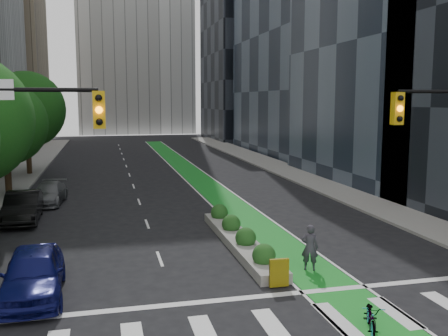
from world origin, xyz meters
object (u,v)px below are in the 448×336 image
bicycle (371,317)px  cyclist (310,247)px  parked_car_left_far (49,194)px  median_planter (239,238)px  parked_car_left_mid (23,207)px  parked_car_left_near (33,273)px

bicycle → cyclist: (0.39, 5.27, 0.44)m
cyclist → parked_car_left_far: size_ratio=0.40×
median_planter → parked_car_left_mid: (-10.15, 7.09, 0.44)m
cyclist → parked_car_left_near: size_ratio=0.37×
bicycle → parked_car_left_far: bearing=141.1°
median_planter → parked_car_left_far: (-9.29, 11.72, 0.28)m
bicycle → parked_car_left_far: size_ratio=0.39×
median_planter → parked_car_left_near: parked_car_left_near is taller
median_planter → parked_car_left_far: size_ratio=2.27×
parked_car_left_mid → parked_car_left_far: size_ratio=1.09×
parked_car_left_mid → parked_car_left_far: bearing=77.8°
parked_car_left_far → parked_car_left_mid: bearing=-95.2°
cyclist → parked_car_left_near: cyclist is taller
parked_car_left_far → cyclist: bearing=-49.1°
cyclist → parked_car_left_mid: size_ratio=0.37×
bicycle → cyclist: cyclist is taller
parked_car_left_near → median_planter: bearing=24.0°
parked_car_left_near → parked_car_left_far: bearing=91.4°
parked_car_left_far → parked_car_left_near: bearing=-80.7°
parked_car_left_near → parked_car_left_far: 15.85m
parked_car_left_near → parked_car_left_mid: parked_car_left_near is taller
cyclist → parked_car_left_far: cyclist is taller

